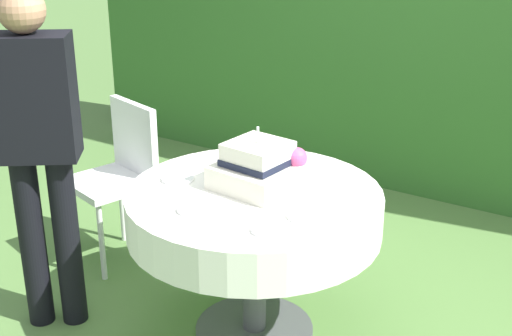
# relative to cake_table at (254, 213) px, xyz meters

# --- Properties ---
(ground_plane) EXTENTS (20.00, 20.00, 0.00)m
(ground_plane) POSITION_rel_cake_table_xyz_m (0.00, 0.00, -0.62)
(ground_plane) COLOR #547A3D
(cake_table) EXTENTS (1.14, 1.14, 0.72)m
(cake_table) POSITION_rel_cake_table_xyz_m (0.00, 0.00, 0.00)
(cake_table) COLOR #4C4C51
(cake_table) RESTS_ON ground_plane
(wedding_cake) EXTENTS (0.37, 0.37, 0.28)m
(wedding_cake) POSITION_rel_cake_table_xyz_m (-0.01, 0.06, 0.20)
(wedding_cake) COLOR silver
(wedding_cake) RESTS_ON cake_table
(serving_plate_near) EXTENTS (0.13, 0.13, 0.01)m
(serving_plate_near) POSITION_rel_cake_table_xyz_m (-0.10, -0.31, 0.11)
(serving_plate_near) COLOR white
(serving_plate_near) RESTS_ON cake_table
(serving_plate_far) EXTENTS (0.14, 0.14, 0.01)m
(serving_plate_far) POSITION_rel_cake_table_xyz_m (0.26, -0.29, 0.11)
(serving_plate_far) COLOR white
(serving_plate_far) RESTS_ON cake_table
(serving_plate_left) EXTENTS (0.15, 0.15, 0.01)m
(serving_plate_left) POSITION_rel_cake_table_xyz_m (-0.36, -0.08, 0.11)
(serving_plate_left) COLOR white
(serving_plate_left) RESTS_ON cake_table
(serving_plate_right) EXTENTS (0.14, 0.14, 0.01)m
(serving_plate_right) POSITION_rel_cake_table_xyz_m (0.31, -0.11, 0.11)
(serving_plate_right) COLOR white
(serving_plate_right) RESTS_ON cake_table
(garden_chair) EXTENTS (0.49, 0.49, 0.89)m
(garden_chair) POSITION_rel_cake_table_xyz_m (-1.03, 0.24, -0.08)
(garden_chair) COLOR white
(garden_chair) RESTS_ON ground_plane
(standing_person) EXTENTS (0.41, 0.37, 1.60)m
(standing_person) POSITION_rel_cake_table_xyz_m (-0.85, -0.44, 0.31)
(standing_person) COLOR black
(standing_person) RESTS_ON ground_plane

